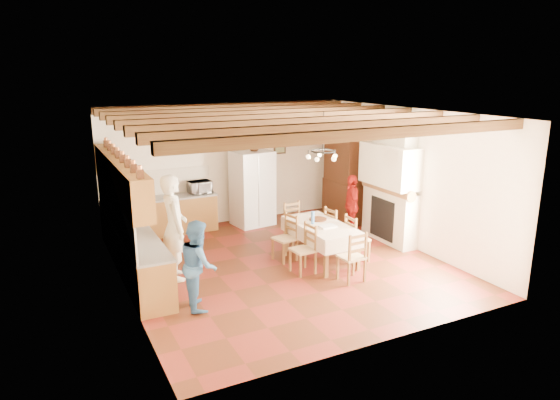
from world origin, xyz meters
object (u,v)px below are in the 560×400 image
object	(u,v)px
microwave	(200,187)
person_man	(174,227)
hutch	(344,176)
person_woman_blue	(199,264)
dining_table	(321,228)
person_woman_red	(351,205)
chair_right_far	(336,229)
chair_left_far	(285,238)
chair_end_far	(296,224)
chair_end_near	(352,256)
chair_right_near	(357,238)
refrigerator	(252,188)
chair_left_near	(303,249)

from	to	relation	value
microwave	person_man	bearing A→B (deg)	-122.01
hutch	person_woman_blue	size ratio (longest dim) A/B	1.58
dining_table	microwave	xyz separation A→B (m)	(-1.53, 3.10, 0.36)
dining_table	person_man	distance (m)	2.91
person_woman_red	chair_right_far	bearing A→B (deg)	-29.76
hutch	person_woman_red	size ratio (longest dim) A/B	1.61
chair_left_far	person_man	xyz separation A→B (m)	(-2.21, 0.11, 0.51)
chair_right_far	person_man	world-z (taller)	person_man
chair_end_far	person_woman_red	xyz separation A→B (m)	(1.49, 0.05, 0.24)
chair_end_near	person_woman_red	world-z (taller)	person_woman_red
hutch	person_woman_blue	distance (m)	5.67
dining_table	microwave	distance (m)	3.47
hutch	chair_end_far	distance (m)	2.37
chair_right_near	chair_end_near	xyz separation A→B (m)	(-0.68, -0.80, 0.00)
chair_right_near	person_woman_red	world-z (taller)	person_woman_red
microwave	chair_end_near	bearing A→B (deg)	-75.62
chair_right_far	chair_end_far	size ratio (longest dim) A/B	1.00
chair_end_far	person_woman_red	distance (m)	1.51
person_woman_blue	microwave	world-z (taller)	person_woman_blue
person_man	microwave	bearing A→B (deg)	-23.80
dining_table	person_woman_blue	xyz separation A→B (m)	(-2.82, -0.87, 0.05)
chair_end_near	person_man	xyz separation A→B (m)	(-2.84, 1.56, 0.51)
chair_left_far	chair_end_near	xyz separation A→B (m)	(0.63, -1.45, 0.00)
refrigerator	chair_end_near	distance (m)	4.03
chair_end_far	chair_right_far	bearing A→B (deg)	-48.61
chair_left_near	person_woman_blue	distance (m)	2.25
chair_left_near	microwave	xyz separation A→B (m)	(-0.89, 3.49, 0.57)
chair_right_near	person_woman_blue	size ratio (longest dim) A/B	0.65
chair_right_near	refrigerator	bearing A→B (deg)	17.01
person_woman_red	chair_left_near	bearing A→B (deg)	-33.95
refrigerator	person_woman_blue	bearing A→B (deg)	-132.22
chair_left_near	person_man	bearing A→B (deg)	-115.00
chair_right_near	microwave	xyz separation A→B (m)	(-2.19, 3.41, 0.57)
person_woman_red	chair_left_far	bearing A→B (deg)	-49.68
dining_table	chair_left_far	world-z (taller)	chair_left_far
chair_right_far	person_woman_blue	bearing A→B (deg)	103.14
dining_table	chair_right_far	distance (m)	0.75
person_man	person_woman_red	world-z (taller)	person_man
dining_table	chair_left_near	size ratio (longest dim) A/B	1.84
refrigerator	person_woman_red	size ratio (longest dim) A/B	1.28
person_man	chair_end_near	bearing A→B (deg)	-116.03
chair_left_far	hutch	bearing A→B (deg)	113.82
hutch	person_man	bearing A→B (deg)	-158.93
chair_right_near	person_woman_blue	xyz separation A→B (m)	(-3.49, -0.55, 0.25)
dining_table	person_woman_blue	bearing A→B (deg)	-162.89
dining_table	chair_end_far	size ratio (longest dim) A/B	1.84
chair_right_near	chair_end_far	world-z (taller)	same
refrigerator	microwave	size ratio (longest dim) A/B	3.51
chair_end_near	chair_end_far	size ratio (longest dim) A/B	1.00
chair_end_near	person_man	world-z (taller)	person_man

